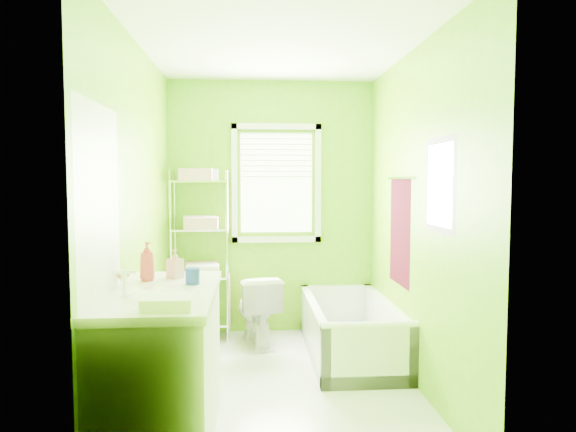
{
  "coord_description": "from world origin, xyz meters",
  "views": [
    {
      "loc": [
        -0.21,
        -3.86,
        1.58
      ],
      "look_at": [
        0.08,
        0.25,
        1.29
      ],
      "focal_mm": 32.0,
      "sensor_mm": 36.0,
      "label": 1
    }
  ],
  "objects": [
    {
      "name": "ground",
      "position": [
        0.0,
        0.0,
        0.0
      ],
      "size": [
        2.9,
        2.9,
        0.0
      ],
      "primitive_type": "plane",
      "color": "silver",
      "rests_on": "ground"
    },
    {
      "name": "room_envelope",
      "position": [
        0.0,
        0.0,
        1.55
      ],
      "size": [
        2.14,
        2.94,
        2.62
      ],
      "color": "#63A808",
      "rests_on": "ground"
    },
    {
      "name": "window",
      "position": [
        0.05,
        1.42,
        1.61
      ],
      "size": [
        0.92,
        0.05,
        1.22
      ],
      "color": "white",
      "rests_on": "ground"
    },
    {
      "name": "door",
      "position": [
        -1.04,
        -1.0,
        1.0
      ],
      "size": [
        0.09,
        0.8,
        2.0
      ],
      "color": "white",
      "rests_on": "ground"
    },
    {
      "name": "right_wall_decor",
      "position": [
        1.04,
        -0.02,
        1.32
      ],
      "size": [
        0.04,
        1.48,
        1.17
      ],
      "color": "#470815",
      "rests_on": "ground"
    },
    {
      "name": "bathtub",
      "position": [
        0.68,
        0.63,
        0.16
      ],
      "size": [
        0.75,
        1.6,
        0.52
      ],
      "color": "white",
      "rests_on": "ground"
    },
    {
      "name": "toilet",
      "position": [
        -0.16,
        1.01,
        0.34
      ],
      "size": [
        0.5,
        0.73,
        0.69
      ],
      "primitive_type": "imported",
      "rotation": [
        0.0,
        0.0,
        3.33
      ],
      "color": "white",
      "rests_on": "ground"
    },
    {
      "name": "vanity",
      "position": [
        -0.75,
        -0.8,
        0.49
      ],
      "size": [
        0.63,
        1.24,
        1.18
      ],
      "color": "silver",
      "rests_on": "ground"
    },
    {
      "name": "wire_shelf_unit",
      "position": [
        -0.7,
        1.26,
        1.04
      ],
      "size": [
        0.58,
        0.46,
        1.69
      ],
      "color": "silver",
      "rests_on": "ground"
    }
  ]
}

